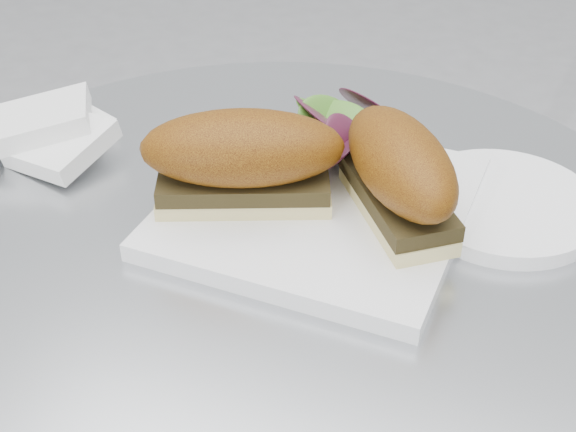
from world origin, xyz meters
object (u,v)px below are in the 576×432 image
Objects in this scene: plate at (319,206)px; sandwich_right at (400,171)px; saucer at (504,205)px; sandwich_left at (243,157)px.

plate is 1.49× the size of sandwich_right.
saucer is at bearing 89.40° from sandwich_right.
plate reaches higher than saucer.
plate is 1.33× the size of sandwich_left.
plate is 1.50× the size of saucer.
saucer is at bearing 22.15° from plate.
sandwich_left is 1.12× the size of saucer.
sandwich_left is 1.12× the size of sandwich_right.
sandwich_right is at bearing -143.42° from saucer.
plate is at bearing -127.13° from sandwich_right.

